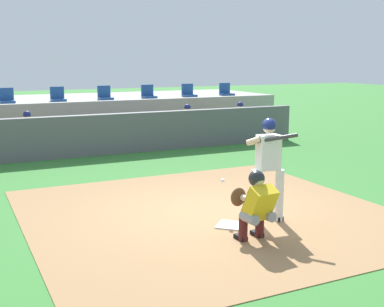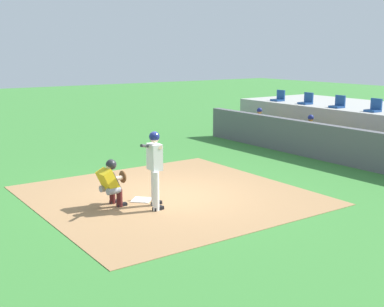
{
  "view_description": "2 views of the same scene",
  "coord_description": "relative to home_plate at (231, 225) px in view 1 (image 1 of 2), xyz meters",
  "views": [
    {
      "loc": [
        -4.09,
        -7.74,
        2.76
      ],
      "look_at": [
        0.0,
        0.7,
        1.0
      ],
      "focal_mm": 46.68,
      "sensor_mm": 36.0,
      "label": 1
    },
    {
      "loc": [
        10.31,
        -6.53,
        3.58
      ],
      "look_at": [
        0.0,
        0.7,
        1.0
      ],
      "focal_mm": 46.97,
      "sensor_mm": 36.0,
      "label": 2
    }
  ],
  "objects": [
    {
      "name": "stadium_seat_4",
      "position": [
        0.81,
        10.18,
        1.51
      ],
      "size": [
        0.46,
        0.46,
        0.48
      ],
      "color": "#1E478C",
      "rests_on": "stands_platform"
    },
    {
      "name": "dugout_player_1",
      "position": [
        -2.1,
        8.14,
        0.65
      ],
      "size": [
        0.49,
        0.7,
        1.3
      ],
      "color": "#939399",
      "rests_on": "ground"
    },
    {
      "name": "dugout_bench",
      "position": [
        0.0,
        8.3,
        0.2
      ],
      "size": [
        11.8,
        0.44,
        0.45
      ],
      "primitive_type": "cube",
      "color": "olive",
      "rests_on": "ground"
    },
    {
      "name": "stadium_seat_6",
      "position": [
        4.06,
        10.18,
        1.51
      ],
      "size": [
        0.46,
        0.46,
        0.48
      ],
      "color": "#1E478C",
      "rests_on": "stands_platform"
    },
    {
      "name": "dugout_player_3",
      "position": [
        5.18,
        8.14,
        0.65
      ],
      "size": [
        0.49,
        0.7,
        1.3
      ],
      "color": "#939399",
      "rests_on": "ground"
    },
    {
      "name": "catcher_crouched",
      "position": [
        -0.02,
        -0.76,
        0.58
      ],
      "size": [
        0.51,
        1.55,
        1.13
      ],
      "color": "gray",
      "rests_on": "ground"
    },
    {
      "name": "stadium_seat_3",
      "position": [
        -0.81,
        10.18,
        1.51
      ],
      "size": [
        0.46,
        0.46,
        0.48
      ],
      "color": "#1E478C",
      "rests_on": "stands_platform"
    },
    {
      "name": "stadium_seat_5",
      "position": [
        2.44,
        10.18,
        1.51
      ],
      "size": [
        0.46,
        0.46,
        0.48
      ],
      "color": "#1E478C",
      "rests_on": "stands_platform"
    },
    {
      "name": "dirt_infield",
      "position": [
        0.0,
        0.8,
        -0.02
      ],
      "size": [
        6.4,
        6.4,
        0.01
      ],
      "primitive_type": "cube",
      "color": "#9E754C",
      "rests_on": "ground"
    },
    {
      "name": "stadium_seat_2",
      "position": [
        -2.44,
        10.18,
        1.51
      ],
      "size": [
        0.46,
        0.46,
        0.48
      ],
      "color": "#1E478C",
      "rests_on": "stands_platform"
    },
    {
      "name": "stadium_seat_7",
      "position": [
        5.69,
        10.18,
        1.51
      ],
      "size": [
        0.46,
        0.46,
        0.48
      ],
      "color": "#1E478C",
      "rests_on": "stands_platform"
    },
    {
      "name": "batter_at_plate",
      "position": [
        0.69,
        -0.03,
        1.01
      ],
      "size": [
        0.66,
        0.78,
        1.8
      ],
      "color": "silver",
      "rests_on": "ground"
    },
    {
      "name": "home_plate",
      "position": [
        0.0,
        0.0,
        0.0
      ],
      "size": [
        0.62,
        0.62,
        0.02
      ],
      "primitive_type": "cube",
      "rotation": [
        0.0,
        0.0,
        0.79
      ],
      "color": "white",
      "rests_on": "dirt_infield"
    },
    {
      "name": "stands_platform",
      "position": [
        0.0,
        11.7,
        0.68
      ],
      "size": [
        15.0,
        4.4,
        1.4
      ],
      "primitive_type": "cube",
      "color": "#9E9E99",
      "rests_on": "ground"
    },
    {
      "name": "dugout_player_2",
      "position": [
        3.11,
        8.14,
        0.65
      ],
      "size": [
        0.49,
        0.7,
        1.3
      ],
      "color": "#939399",
      "rests_on": "ground"
    },
    {
      "name": "ground_plane",
      "position": [
        0.0,
        0.8,
        -0.02
      ],
      "size": [
        80.0,
        80.0,
        0.0
      ],
      "primitive_type": "plane",
      "color": "#387A33"
    },
    {
      "name": "dugout_wall",
      "position": [
        0.0,
        7.3,
        0.58
      ],
      "size": [
        13.0,
        0.3,
        1.2
      ],
      "primitive_type": "cube",
      "color": "#59595E",
      "rests_on": "ground"
    }
  ]
}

